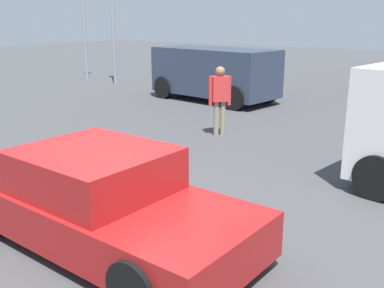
% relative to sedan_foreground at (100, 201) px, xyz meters
% --- Properties ---
extents(ground_plane, '(80.00, 80.00, 0.00)m').
position_rel_sedan_foreground_xyz_m(ground_plane, '(0.12, 0.20, -0.58)').
color(ground_plane, '#424244').
extents(sedan_foreground, '(4.37, 2.01, 1.27)m').
position_rel_sedan_foreground_xyz_m(sedan_foreground, '(0.00, 0.00, 0.00)').
color(sedan_foreground, maroon).
rests_on(sedan_foreground, ground_plane).
extents(suv_dark, '(4.72, 2.57, 1.85)m').
position_rel_sedan_foreground_xyz_m(suv_dark, '(-4.65, 9.77, 0.43)').
color(suv_dark, '#2D384C').
rests_on(suv_dark, ground_plane).
extents(pedestrian, '(0.45, 0.46, 1.73)m').
position_rel_sedan_foreground_xyz_m(pedestrian, '(-1.79, 5.66, 0.46)').
color(pedestrian, gray).
rests_on(pedestrian, ground_plane).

